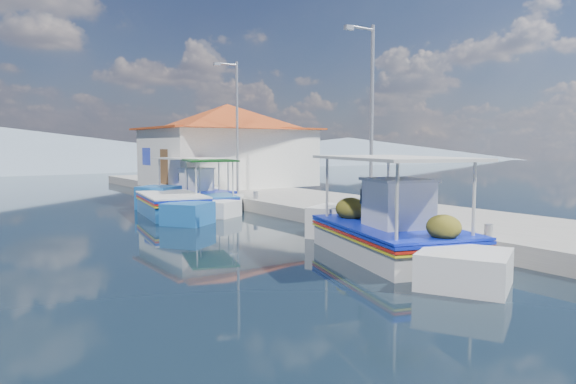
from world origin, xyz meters
TOP-DOWN VIEW (x-y plane):
  - ground at (0.00, 0.00)m, footprint 160.00×160.00m
  - quay at (5.90, 6.00)m, footprint 5.00×44.00m
  - bollards at (3.80, 5.25)m, footprint 0.20×17.20m
  - main_caique at (1.83, -1.60)m, footprint 3.88×7.84m
  - caique_green_canopy at (2.25, 9.34)m, footprint 2.95×6.02m
  - caique_blue_hull at (0.33, 8.54)m, footprint 2.78×6.88m
  - caique_far at (2.52, 11.36)m, footprint 2.84×6.62m
  - harbor_building at (6.20, 15.00)m, footprint 10.49×10.49m
  - lamp_post_near at (4.51, 2.00)m, footprint 1.21×0.14m
  - lamp_post_far at (4.51, 11.00)m, footprint 1.21×0.14m
  - mountain_ridge at (6.54, 56.00)m, footprint 171.40×96.00m

SIDE VIEW (x-z plane):
  - ground at x=0.00m, z-range 0.00..0.00m
  - quay at x=5.90m, z-range 0.00..0.50m
  - caique_blue_hull at x=0.33m, z-range -0.29..0.96m
  - caique_green_canopy at x=2.25m, z-range -0.82..1.52m
  - caique_far at x=2.52m, z-range -0.74..1.62m
  - main_caique at x=1.83m, z-range -0.83..1.86m
  - bollards at x=3.80m, z-range 0.50..0.80m
  - mountain_ridge at x=6.54m, z-range -0.71..4.79m
  - harbor_building at x=6.20m, z-range 0.58..4.98m
  - lamp_post_near at x=4.51m, z-range 0.85..6.85m
  - lamp_post_far at x=4.51m, z-range 0.85..6.85m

